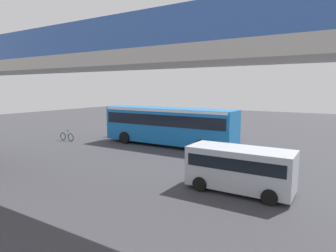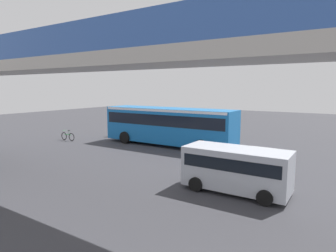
# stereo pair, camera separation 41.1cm
# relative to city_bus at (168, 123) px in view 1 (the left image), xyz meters

# --- Properties ---
(ground) EXTENTS (80.00, 80.00, 0.00)m
(ground) POSITION_rel_city_bus_xyz_m (1.02, -0.95, -1.88)
(ground) COLOR #38383D
(city_bus) EXTENTS (11.54, 2.85, 3.15)m
(city_bus) POSITION_rel_city_bus_xyz_m (0.00, 0.00, 0.00)
(city_bus) COLOR #196BB7
(city_bus) RESTS_ON ground
(parked_van) EXTENTS (4.80, 2.17, 2.05)m
(parked_van) POSITION_rel_city_bus_xyz_m (-8.52, 7.51, -0.70)
(parked_van) COLOR #B7BCC6
(parked_van) RESTS_ON ground
(bicycle_green) EXTENTS (1.77, 0.44, 0.96)m
(bicycle_green) POSITION_rel_city_bus_xyz_m (9.07, 3.04, -1.51)
(bicycle_green) COLOR black
(bicycle_green) RESTS_ON ground
(pedestrian) EXTENTS (0.38, 0.38, 1.79)m
(pedestrian) POSITION_rel_city_bus_xyz_m (7.00, -1.25, -1.00)
(pedestrian) COLOR #2D2D38
(pedestrian) RESTS_ON ground
(traffic_sign) EXTENTS (0.08, 0.60, 2.80)m
(traffic_sign) POSITION_rel_city_bus_xyz_m (7.88, -4.46, 0.01)
(traffic_sign) COLOR slate
(traffic_sign) RESTS_ON ground
(lane_dash_leftmost) EXTENTS (2.00, 0.20, 0.01)m
(lane_dash_leftmost) POSITION_rel_city_bus_xyz_m (-6.98, -3.49, -1.88)
(lane_dash_leftmost) COLOR silver
(lane_dash_leftmost) RESTS_ON ground
(lane_dash_left) EXTENTS (2.00, 0.20, 0.01)m
(lane_dash_left) POSITION_rel_city_bus_xyz_m (-2.98, -3.49, -1.88)
(lane_dash_left) COLOR silver
(lane_dash_left) RESTS_ON ground
(lane_dash_centre) EXTENTS (2.00, 0.20, 0.01)m
(lane_dash_centre) POSITION_rel_city_bus_xyz_m (1.02, -3.49, -1.88)
(lane_dash_centre) COLOR silver
(lane_dash_centre) RESTS_ON ground
(lane_dash_right) EXTENTS (2.00, 0.20, 0.01)m
(lane_dash_right) POSITION_rel_city_bus_xyz_m (5.02, -3.49, -1.88)
(lane_dash_right) COLOR silver
(lane_dash_right) RESTS_ON ground
(lane_dash_rightmost) EXTENTS (2.00, 0.20, 0.01)m
(lane_dash_rightmost) POSITION_rel_city_bus_xyz_m (9.02, -3.49, -1.88)
(lane_dash_rightmost) COLOR silver
(lane_dash_rightmost) RESTS_ON ground
(pedestrian_overpass) EXTENTS (31.82, 2.60, 7.17)m
(pedestrian_overpass) POSITION_rel_city_bus_xyz_m (1.02, 11.79, 3.53)
(pedestrian_overpass) COLOR #B2ADA5
(pedestrian_overpass) RESTS_ON ground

